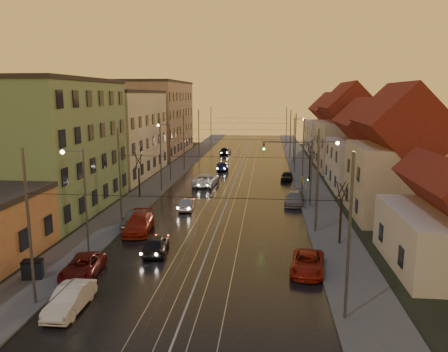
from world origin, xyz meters
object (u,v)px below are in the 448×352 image
(driving_car_4, at_px, (225,151))
(parked_left_2, at_px, (139,223))
(parked_left_1, at_px, (83,267))
(driving_car_3, at_px, (222,166))
(parked_left_3, at_px, (133,218))
(street_lamp_2, at_px, (168,146))
(parked_right_1, at_px, (294,198))
(parked_right_0, at_px, (308,263))
(dumpster, at_px, (33,270))
(driving_car_1, at_px, (187,204))
(parked_right_2, at_px, (287,176))
(parked_left_0, at_px, (70,299))
(street_lamp_1, at_px, (322,175))
(street_lamp_3, at_px, (296,136))
(street_lamp_0, at_px, (81,191))
(driving_car_2, at_px, (206,180))
(driving_car_0, at_px, (156,244))

(driving_car_4, height_order, parked_left_2, driving_car_4)
(driving_car_4, height_order, parked_left_1, driving_car_4)
(driving_car_3, relative_size, parked_left_1, 1.01)
(parked_left_1, bearing_deg, parked_left_3, 85.38)
(street_lamp_2, distance_m, parked_right_1, 20.39)
(parked_right_0, bearing_deg, dumpster, -162.75)
(driving_car_1, height_order, driving_car_4, driving_car_4)
(driving_car_1, height_order, driving_car_3, driving_car_3)
(parked_left_1, height_order, dumpster, parked_left_1)
(parked_right_1, bearing_deg, driving_car_1, -155.42)
(driving_car_1, bearing_deg, driving_car_4, -93.99)
(parked_right_1, xyz_separation_m, parked_right_2, (-0.27, 13.37, -0.05))
(driving_car_1, bearing_deg, parked_left_0, 79.40)
(street_lamp_1, xyz_separation_m, street_lamp_2, (-18.21, 20.00, 0.00))
(street_lamp_2, height_order, parked_left_1, street_lamp_2)
(parked_left_1, bearing_deg, street_lamp_1, 30.64)
(parked_left_0, relative_size, dumpster, 3.49)
(street_lamp_2, bearing_deg, parked_left_3, -85.85)
(street_lamp_3, distance_m, driving_car_4, 18.04)
(parked_right_2, bearing_deg, street_lamp_3, 88.36)
(street_lamp_0, relative_size, parked_left_0, 1.91)
(street_lamp_0, relative_size, street_lamp_2, 1.00)
(street_lamp_3, distance_m, dumpster, 52.74)
(parked_right_2, bearing_deg, parked_left_2, -112.79)
(driving_car_1, height_order, parked_right_2, parked_right_2)
(street_lamp_3, bearing_deg, driving_car_3, -151.53)
(street_lamp_0, xyz_separation_m, driving_car_2, (5.58, 25.58, -4.09))
(driving_car_0, distance_m, parked_left_1, 5.90)
(street_lamp_1, distance_m, parked_right_0, 10.79)
(driving_car_2, distance_m, parked_right_0, 29.34)
(driving_car_0, xyz_separation_m, parked_left_0, (-2.46, -9.21, -0.02))
(street_lamp_1, bearing_deg, parked_left_2, -171.50)
(parked_left_1, bearing_deg, parked_right_2, 61.94)
(street_lamp_1, bearing_deg, street_lamp_0, -156.28)
(driving_car_3, relative_size, parked_right_2, 1.25)
(parked_left_1, height_order, parked_left_3, parked_left_3)
(street_lamp_2, xyz_separation_m, driving_car_2, (5.58, -2.42, -4.09))
(parked_left_2, xyz_separation_m, parked_right_2, (13.74, 24.51, -0.14))
(driving_car_2, bearing_deg, parked_left_3, 83.68)
(street_lamp_2, relative_size, driving_car_0, 1.93)
(parked_left_0, bearing_deg, dumpster, 138.71)
(street_lamp_1, bearing_deg, driving_car_2, 125.71)
(street_lamp_0, height_order, driving_car_4, street_lamp_0)
(driving_car_2, height_order, parked_left_0, driving_car_2)
(driving_car_0, bearing_deg, parked_left_3, -66.15)
(driving_car_2, bearing_deg, parked_right_2, -150.54)
(street_lamp_2, relative_size, parked_right_2, 2.16)
(driving_car_3, bearing_deg, parked_left_0, 79.23)
(street_lamp_1, distance_m, parked_right_2, 22.65)
(street_lamp_0, xyz_separation_m, street_lamp_1, (18.21, 8.00, 0.00))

